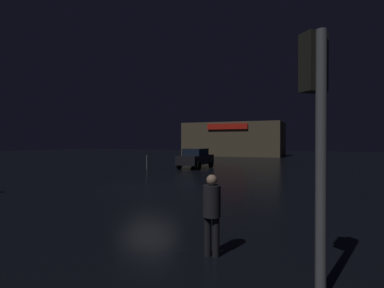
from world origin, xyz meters
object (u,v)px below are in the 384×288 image
traffic_signal_main (316,110)px  pedestrian (212,209)px  store_building (234,139)px  car_near (196,158)px

traffic_signal_main → pedestrian: bearing=158.0°
store_building → pedestrian: size_ratio=9.42×
car_near → store_building: bearing=97.2°
traffic_signal_main → pedestrian: (-1.85, 0.75, -1.75)m
pedestrian → car_near: bearing=113.3°
traffic_signal_main → pedestrian: size_ratio=2.41×
store_building → traffic_signal_main: bearing=-73.3°
store_building → car_near: store_building is taller
traffic_signal_main → car_near: size_ratio=0.94×
car_near → pedestrian: car_near is taller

